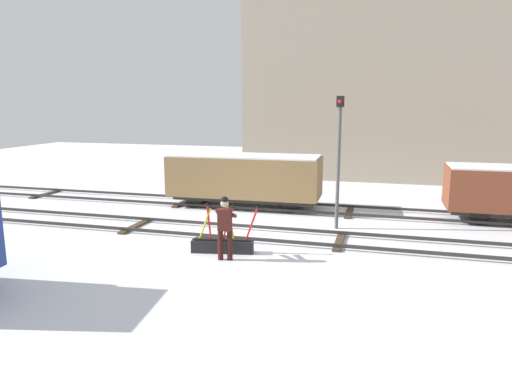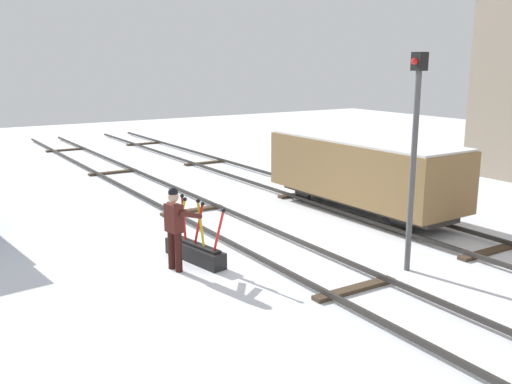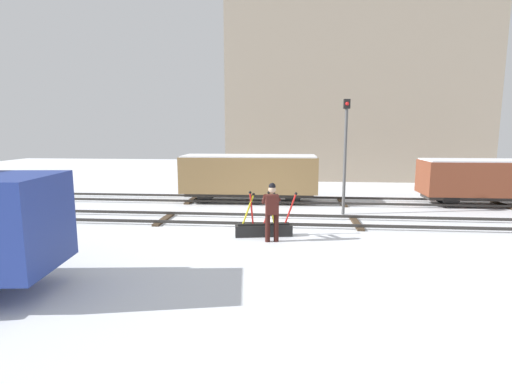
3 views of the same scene
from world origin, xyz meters
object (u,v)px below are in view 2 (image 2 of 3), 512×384
Objects in this scene: freight_car_near_switch at (363,170)px; signal_post at (414,143)px; switch_lever_frame at (195,250)px; rail_worker at (175,224)px.

signal_post is at bearing -32.09° from freight_car_near_switch.
signal_post is 0.72× the size of freight_car_near_switch.
signal_post is 4.90m from freight_car_near_switch.
switch_lever_frame is 0.44× the size of signal_post.
rail_worker is at bearing -122.69° from signal_post.
signal_post is (2.63, 4.11, 1.69)m from rail_worker.
rail_worker is 0.40× the size of signal_post.
rail_worker is 5.16m from signal_post.
rail_worker is 0.29× the size of freight_car_near_switch.
signal_post is at bearing 40.42° from switch_lever_frame.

